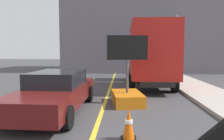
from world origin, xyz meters
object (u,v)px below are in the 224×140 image
object	(u,v)px
arrow_board_trailer	(127,92)
traffic_cone_mid_lane	(129,124)
box_truck	(149,54)
highway_guide_sign	(167,35)
pickup_car	(56,91)

from	to	relation	value
arrow_board_trailer	traffic_cone_mid_lane	distance (m)	3.40
box_truck	highway_guide_sign	size ratio (longest dim) A/B	1.37
highway_guide_sign	traffic_cone_mid_lane	distance (m)	13.12
box_truck	traffic_cone_mid_lane	size ratio (longest dim) A/B	8.98
pickup_car	highway_guide_sign	world-z (taller)	highway_guide_sign
arrow_board_trailer	traffic_cone_mid_lane	world-z (taller)	arrow_board_trailer
box_truck	traffic_cone_mid_lane	bearing A→B (deg)	-100.60
pickup_car	highway_guide_sign	size ratio (longest dim) A/B	0.97
highway_guide_sign	pickup_car	bearing A→B (deg)	-119.94
box_truck	traffic_cone_mid_lane	distance (m)	8.00
pickup_car	arrow_board_trailer	bearing A→B (deg)	25.53
box_truck	traffic_cone_mid_lane	world-z (taller)	box_truck
box_truck	pickup_car	size ratio (longest dim) A/B	1.41
pickup_car	traffic_cone_mid_lane	xyz separation A→B (m)	(2.44, -2.22, -0.32)
arrow_board_trailer	highway_guide_sign	size ratio (longest dim) A/B	0.54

